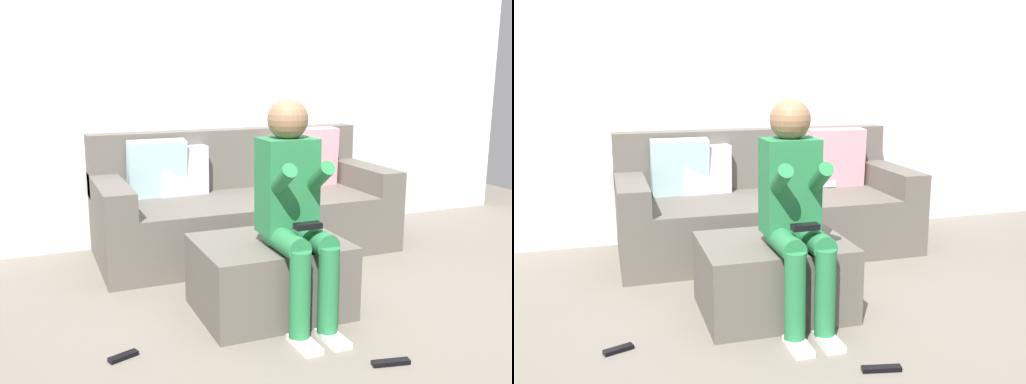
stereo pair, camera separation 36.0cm
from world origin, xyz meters
TOP-DOWN VIEW (x-y plane):
  - ground_plane at (0.00, 0.00)m, footprint 7.32×7.32m
  - wall_back at (0.00, 1.98)m, footprint 5.63×0.10m
  - couch_sectional at (0.02, 1.53)m, footprint 2.19×0.94m
  - ottoman at (-0.26, 0.37)m, footprint 0.81×0.64m
  - person_seated at (-0.20, 0.20)m, footprint 0.29×0.61m
  - remote_near_ottoman at (0.02, -0.41)m, footprint 0.19×0.08m
  - remote_by_storage_bin at (-1.13, 0.12)m, footprint 0.15×0.09m

SIDE VIEW (x-z plane):
  - ground_plane at x=0.00m, z-range 0.00..0.00m
  - remote_near_ottoman at x=0.02m, z-range 0.00..0.02m
  - remote_by_storage_bin at x=-1.13m, z-range 0.00..0.02m
  - ottoman at x=-0.26m, z-range 0.00..0.42m
  - couch_sectional at x=0.02m, z-range -0.12..0.77m
  - person_seated at x=-0.20m, z-range 0.07..1.27m
  - wall_back at x=0.00m, z-range 0.00..2.69m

